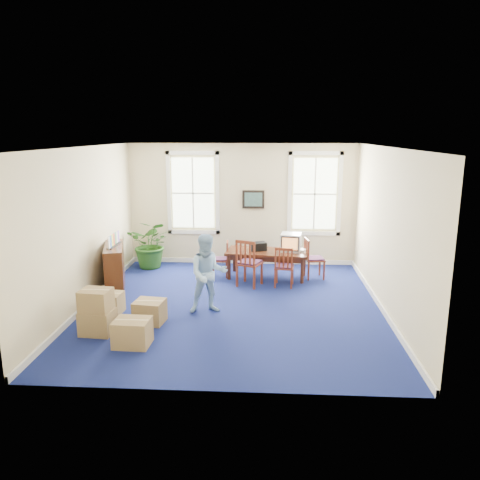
# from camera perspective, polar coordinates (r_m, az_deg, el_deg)

# --- Properties ---
(floor) EXTENTS (6.50, 6.50, 0.00)m
(floor) POSITION_cam_1_polar(r_m,az_deg,el_deg) (9.68, -0.81, -8.03)
(floor) COLOR navy
(floor) RESTS_ON ground
(ceiling) EXTENTS (6.50, 6.50, 0.00)m
(ceiling) POSITION_cam_1_polar(r_m,az_deg,el_deg) (9.04, -0.87, 11.27)
(ceiling) COLOR white
(ceiling) RESTS_ON ground
(wall_back) EXTENTS (6.50, 0.00, 6.50)m
(wall_back) POSITION_cam_1_polar(r_m,az_deg,el_deg) (12.42, 0.26, 4.33)
(wall_back) COLOR beige
(wall_back) RESTS_ON ground
(wall_front) EXTENTS (6.50, 0.00, 6.50)m
(wall_front) POSITION_cam_1_polar(r_m,az_deg,el_deg) (6.09, -3.07, -4.93)
(wall_front) COLOR beige
(wall_front) RESTS_ON ground
(wall_left) EXTENTS (0.00, 6.50, 6.50)m
(wall_left) POSITION_cam_1_polar(r_m,az_deg,el_deg) (9.91, -18.42, 1.43)
(wall_left) COLOR beige
(wall_left) RESTS_ON ground
(wall_right) EXTENTS (0.00, 6.50, 6.50)m
(wall_right) POSITION_cam_1_polar(r_m,az_deg,el_deg) (9.50, 17.53, 1.01)
(wall_right) COLOR beige
(wall_right) RESTS_ON ground
(baseboard_back) EXTENTS (6.00, 0.04, 0.12)m
(baseboard_back) POSITION_cam_1_polar(r_m,az_deg,el_deg) (12.72, 0.24, -2.56)
(baseboard_back) COLOR white
(baseboard_back) RESTS_ON ground
(baseboard_left) EXTENTS (0.04, 6.50, 0.12)m
(baseboard_left) POSITION_cam_1_polar(r_m,az_deg,el_deg) (10.30, -17.65, -6.99)
(baseboard_left) COLOR white
(baseboard_left) RESTS_ON ground
(baseboard_right) EXTENTS (0.04, 6.50, 0.12)m
(baseboard_right) POSITION_cam_1_polar(r_m,az_deg,el_deg) (9.91, 16.75, -7.73)
(baseboard_right) COLOR white
(baseboard_right) RESTS_ON ground
(window_left) EXTENTS (1.40, 0.12, 2.20)m
(window_left) POSITION_cam_1_polar(r_m,az_deg,el_deg) (12.50, -5.74, 5.71)
(window_left) COLOR white
(window_left) RESTS_ON ground
(window_right) EXTENTS (1.40, 0.12, 2.20)m
(window_right) POSITION_cam_1_polar(r_m,az_deg,el_deg) (12.40, 9.09, 5.56)
(window_right) COLOR white
(window_right) RESTS_ON ground
(wall_picture) EXTENTS (0.58, 0.06, 0.48)m
(wall_picture) POSITION_cam_1_polar(r_m,az_deg,el_deg) (12.34, 1.64, 4.97)
(wall_picture) COLOR black
(wall_picture) RESTS_ON ground
(conference_table) EXTENTS (2.04, 1.10, 0.66)m
(conference_table) POSITION_cam_1_polar(r_m,az_deg,el_deg) (11.45, 3.29, -2.93)
(conference_table) COLOR #3F1D0F
(conference_table) RESTS_ON ground
(crt_tv) EXTENTS (0.54, 0.58, 0.43)m
(crt_tv) POSITION_cam_1_polar(r_m,az_deg,el_deg) (11.37, 6.23, -0.27)
(crt_tv) COLOR #B7B7BC
(crt_tv) RESTS_ON conference_table
(game_console) EXTENTS (0.24, 0.26, 0.05)m
(game_console) POSITION_cam_1_polar(r_m,az_deg,el_deg) (11.39, 7.56, -1.24)
(game_console) COLOR white
(game_console) RESTS_ON conference_table
(equipment_bag) EXTENTS (0.45, 0.36, 0.19)m
(equipment_bag) POSITION_cam_1_polar(r_m,az_deg,el_deg) (11.39, 2.21, -0.78)
(equipment_bag) COLOR black
(equipment_bag) RESTS_ON conference_table
(chair_near_left) EXTENTS (0.65, 0.65, 1.11)m
(chair_near_left) POSITION_cam_1_polar(r_m,az_deg,el_deg) (10.76, 1.17, -2.73)
(chair_near_left) COLOR maroon
(chair_near_left) RESTS_ON ground
(chair_near_right) EXTENTS (0.48, 0.48, 0.95)m
(chair_near_right) POSITION_cam_1_polar(r_m,az_deg,el_deg) (10.78, 5.42, -3.19)
(chair_near_right) COLOR maroon
(chair_near_right) RESTS_ON ground
(chair_end_left) EXTENTS (0.41, 0.41, 0.88)m
(chair_end_left) POSITION_cam_1_polar(r_m,az_deg,el_deg) (11.48, -2.46, -2.32)
(chair_end_left) COLOR maroon
(chair_end_left) RESTS_ON ground
(chair_end_right) EXTENTS (0.51, 0.51, 0.98)m
(chair_end_right) POSITION_cam_1_polar(r_m,az_deg,el_deg) (11.47, 9.07, -2.23)
(chair_end_right) COLOR maroon
(chair_end_right) RESTS_ON ground
(man) EXTENTS (0.89, 0.76, 1.57)m
(man) POSITION_cam_1_polar(r_m,az_deg,el_deg) (9.14, -3.90, -4.13)
(man) COLOR #97C1E8
(man) RESTS_ON ground
(credenza) EXTENTS (0.74, 1.39, 1.05)m
(credenza) POSITION_cam_1_polar(r_m,az_deg,el_deg) (10.63, -15.02, -3.55)
(credenza) COLOR #3F1D0F
(credenza) RESTS_ON ground
(brochure_rack) EXTENTS (0.24, 0.65, 0.28)m
(brochure_rack) POSITION_cam_1_polar(r_m,az_deg,el_deg) (10.46, -15.13, -0.05)
(brochure_rack) COLOR #99999E
(brochure_rack) RESTS_ON credenza
(potted_plant) EXTENTS (1.26, 1.13, 1.28)m
(potted_plant) POSITION_cam_1_polar(r_m,az_deg,el_deg) (12.38, -10.73, -0.47)
(potted_plant) COLOR #1E4813
(potted_plant) RESTS_ON ground
(cardboard_boxes) EXTENTS (1.62, 1.62, 0.85)m
(cardboard_boxes) POSITION_cam_1_polar(r_m,az_deg,el_deg) (8.67, -15.50, -8.06)
(cardboard_boxes) COLOR #99794A
(cardboard_boxes) RESTS_ON ground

